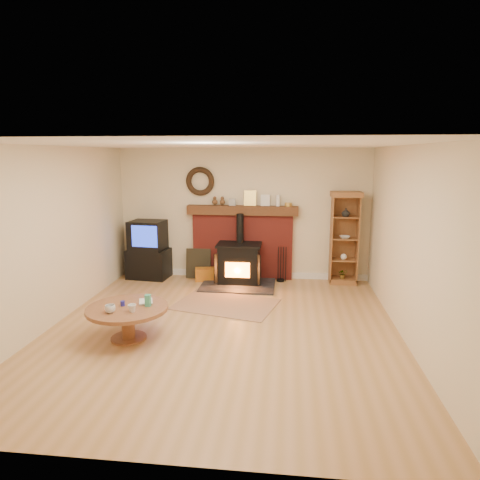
# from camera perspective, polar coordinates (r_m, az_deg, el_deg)

# --- Properties ---
(ground) EXTENTS (5.50, 5.50, 0.00)m
(ground) POSITION_cam_1_polar(r_m,az_deg,el_deg) (6.28, -2.34, -11.86)
(ground) COLOR #AC7E47
(ground) RESTS_ON ground
(room_shell) EXTENTS (5.02, 5.52, 2.61)m
(room_shell) POSITION_cam_1_polar(r_m,az_deg,el_deg) (5.92, -2.50, 3.97)
(room_shell) COLOR beige
(room_shell) RESTS_ON ground
(chimney_breast) EXTENTS (2.20, 0.22, 1.78)m
(chimney_breast) POSITION_cam_1_polar(r_m,az_deg,el_deg) (8.59, 0.34, 0.11)
(chimney_breast) COLOR maroon
(chimney_breast) RESTS_ON ground
(wood_stove) EXTENTS (1.40, 1.00, 1.34)m
(wood_stove) POSITION_cam_1_polar(r_m,az_deg,el_deg) (8.30, -0.14, -3.23)
(wood_stove) COLOR black
(wood_stove) RESTS_ON ground
(area_rug) EXTENTS (1.84, 1.48, 0.01)m
(area_rug) POSITION_cam_1_polar(r_m,az_deg,el_deg) (7.26, -1.92, -8.55)
(area_rug) COLOR brown
(area_rug) RESTS_ON ground
(tv_unit) EXTENTS (0.85, 0.64, 1.17)m
(tv_unit) POSITION_cam_1_polar(r_m,az_deg,el_deg) (8.85, -12.13, -1.40)
(tv_unit) COLOR black
(tv_unit) RESTS_ON ground
(curio_cabinet) EXTENTS (0.57, 0.41, 1.79)m
(curio_cabinet) POSITION_cam_1_polar(r_m,az_deg,el_deg) (8.48, 13.71, 0.29)
(curio_cabinet) COLOR brown
(curio_cabinet) RESTS_ON ground
(firelog_box) EXTENTS (0.43, 0.32, 0.25)m
(firelog_box) POSITION_cam_1_polar(r_m,az_deg,el_deg) (8.59, -4.65, -4.58)
(firelog_box) COLOR #C48D1C
(firelog_box) RESTS_ON ground
(leaning_painting) EXTENTS (0.50, 0.13, 0.60)m
(leaning_painting) POSITION_cam_1_polar(r_m,az_deg,el_deg) (8.72, -5.57, -3.13)
(leaning_painting) COLOR black
(leaning_painting) RESTS_ON ground
(fire_tools) EXTENTS (0.19, 0.16, 0.70)m
(fire_tools) POSITION_cam_1_polar(r_m,az_deg,el_deg) (8.53, 5.49, -4.49)
(fire_tools) COLOR black
(fire_tools) RESTS_ON ground
(coffee_table) EXTENTS (1.09, 1.09, 0.62)m
(coffee_table) POSITION_cam_1_polar(r_m,az_deg,el_deg) (6.04, -14.77, -9.39)
(coffee_table) COLOR brown
(coffee_table) RESTS_ON ground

